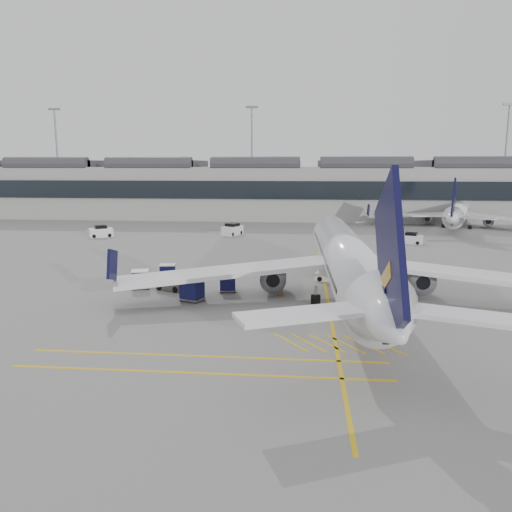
# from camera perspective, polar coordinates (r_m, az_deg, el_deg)

# --- Properties ---
(ground) EXTENTS (220.00, 220.00, 0.00)m
(ground) POSITION_cam_1_polar(r_m,az_deg,el_deg) (40.96, -5.74, -6.06)
(ground) COLOR gray
(ground) RESTS_ON ground
(terminal) EXTENTS (200.00, 20.45, 12.40)m
(terminal) POSITION_cam_1_polar(r_m,az_deg,el_deg) (110.84, 1.38, 7.63)
(terminal) COLOR #9E9E99
(terminal) RESTS_ON ground
(light_masts) EXTENTS (113.00, 0.60, 25.45)m
(light_masts) POSITION_cam_1_polar(r_m,az_deg,el_deg) (124.90, 1.08, 11.78)
(light_masts) COLOR slate
(light_masts) RESTS_ON ground
(apron_markings) EXTENTS (0.25, 60.00, 0.01)m
(apron_markings) POSITION_cam_1_polar(r_m,az_deg,el_deg) (49.93, 7.86, -3.07)
(apron_markings) COLOR gold
(apron_markings) RESTS_ON ground
(airliner_main) EXTENTS (39.85, 43.56, 11.58)m
(airliner_main) POSITION_cam_1_polar(r_m,az_deg,el_deg) (43.68, 10.38, -0.54)
(airliner_main) COLOR white
(airliner_main) RESTS_ON ground
(airliner_far) EXTENTS (31.00, 34.36, 9.53)m
(airliner_far) POSITION_cam_1_polar(r_m,az_deg,el_deg) (100.04, 22.08, 4.65)
(airliner_far) COLOR white
(airliner_far) RESTS_ON ground
(belt_loader) EXTENTS (5.33, 2.69, 2.11)m
(belt_loader) POSITION_cam_1_polar(r_m,az_deg,el_deg) (50.92, 9.09, -2.14)
(belt_loader) COLOR silver
(belt_loader) RESTS_ON ground
(baggage_cart_a) EXTENTS (2.25, 2.07, 1.92)m
(baggage_cart_a) POSITION_cam_1_polar(r_m,az_deg,el_deg) (43.28, -7.32, -3.77)
(baggage_cart_a) COLOR gray
(baggage_cart_a) RESTS_ON ground
(baggage_cart_b) EXTENTS (1.71, 1.48, 1.63)m
(baggage_cart_b) POSITION_cam_1_polar(r_m,az_deg,el_deg) (46.06, -3.26, -3.03)
(baggage_cart_b) COLOR gray
(baggage_cart_b) RESTS_ON ground
(baggage_cart_c) EXTENTS (1.85, 1.62, 1.71)m
(baggage_cart_c) POSITION_cam_1_polar(r_m,az_deg,el_deg) (50.88, -10.06, -1.83)
(baggage_cart_c) COLOR gray
(baggage_cart_c) RESTS_ON ground
(baggage_cart_d) EXTENTS (1.97, 1.75, 1.77)m
(baggage_cart_d) POSITION_cam_1_polar(r_m,az_deg,el_deg) (48.35, -13.07, -2.55)
(baggage_cart_d) COLOR gray
(baggage_cart_d) RESTS_ON ground
(ramp_agent_a) EXTENTS (0.69, 0.67, 1.59)m
(ramp_agent_a) POSITION_cam_1_polar(r_m,az_deg,el_deg) (49.67, 1.52, -2.11)
(ramp_agent_a) COLOR #FF430D
(ramp_agent_a) RESTS_ON ground
(ramp_agent_b) EXTENTS (0.84, 0.67, 1.68)m
(ramp_agent_b) POSITION_cam_1_polar(r_m,az_deg,el_deg) (44.80, 2.71, -3.46)
(ramp_agent_b) COLOR orange
(ramp_agent_b) RESTS_ON ground
(pushback_tug) EXTENTS (3.04, 2.51, 1.47)m
(pushback_tug) POSITION_cam_1_polar(r_m,az_deg,el_deg) (47.34, -9.55, -3.07)
(pushback_tug) COLOR #4C4E42
(pushback_tug) RESTS_ON ground
(safety_cone_nose) EXTENTS (0.32, 0.32, 0.44)m
(safety_cone_nose) POSITION_cam_1_polar(r_m,az_deg,el_deg) (59.50, 4.30, -0.60)
(safety_cone_nose) COLOR #F24C0A
(safety_cone_nose) RESTS_ON ground
(safety_cone_engine) EXTENTS (0.40, 0.40, 0.55)m
(safety_cone_engine) POSITION_cam_1_polar(r_m,az_deg,el_deg) (43.81, 14.57, -4.88)
(safety_cone_engine) COLOR #F24C0A
(safety_cone_engine) RESTS_ON ground
(service_van_left) EXTENTS (4.04, 3.40, 1.86)m
(service_van_left) POSITION_cam_1_polar(r_m,az_deg,el_deg) (84.38, -17.31, 2.65)
(service_van_left) COLOR silver
(service_van_left) RESTS_ON ground
(service_van_mid) EXTENTS (3.37, 4.26, 1.96)m
(service_van_mid) POSITION_cam_1_polar(r_m,az_deg,el_deg) (83.00, -2.71, 3.02)
(service_van_mid) COLOR silver
(service_van_mid) RESTS_ON ground
(service_van_right) EXTENTS (3.59, 2.66, 1.66)m
(service_van_right) POSITION_cam_1_polar(r_m,az_deg,el_deg) (77.31, 17.30, 1.91)
(service_van_right) COLOR silver
(service_van_right) RESTS_ON ground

